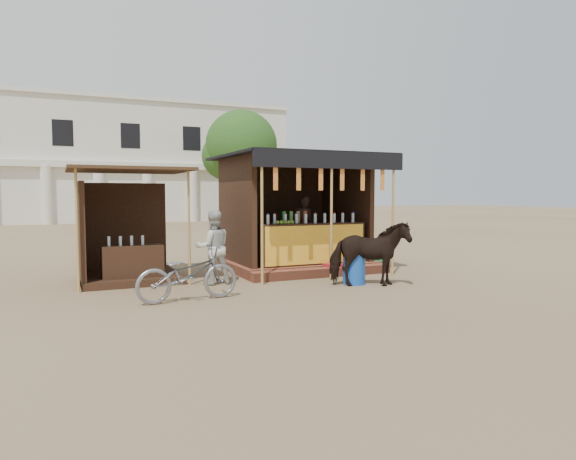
{
  "coord_description": "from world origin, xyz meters",
  "views": [
    {
      "loc": [
        -4.35,
        -8.12,
        1.84
      ],
      "look_at": [
        0.0,
        1.6,
        1.1
      ],
      "focal_mm": 32.0,
      "sensor_mm": 36.0,
      "label": 1
    }
  ],
  "objects": [
    {
      "name": "ground",
      "position": [
        0.0,
        0.0,
        0.0
      ],
      "size": [
        120.0,
        120.0,
        0.0
      ],
      "primitive_type": "plane",
      "color": "#846B4C",
      "rests_on": "ground"
    },
    {
      "name": "main_stall",
      "position": [
        1.01,
        3.36,
        1.02
      ],
      "size": [
        3.6,
        3.61,
        2.78
      ],
      "color": "brown",
      "rests_on": "ground"
    },
    {
      "name": "secondary_stall",
      "position": [
        -3.17,
        3.24,
        0.85
      ],
      "size": [
        2.4,
        2.4,
        2.38
      ],
      "color": "#372114",
      "rests_on": "ground"
    },
    {
      "name": "cow",
      "position": [
        1.28,
        0.5,
        0.66
      ],
      "size": [
        1.7,
        1.21,
        1.31
      ],
      "primitive_type": "imported",
      "rotation": [
        0.0,
        0.0,
        1.21
      ],
      "color": "black",
      "rests_on": "ground"
    },
    {
      "name": "motorbike",
      "position": [
        -2.35,
        0.58,
        0.47
      ],
      "size": [
        1.85,
        0.8,
        0.95
      ],
      "primitive_type": "imported",
      "rotation": [
        0.0,
        0.0,
        1.67
      ],
      "color": "gray",
      "rests_on": "ground"
    },
    {
      "name": "bystander",
      "position": [
        -1.5,
        2.0,
        0.76
      ],
      "size": [
        0.75,
        0.59,
        1.52
      ],
      "primitive_type": "imported",
      "rotation": [
        0.0,
        0.0,
        3.12
      ],
      "color": "beige",
      "rests_on": "ground"
    },
    {
      "name": "blue_barrel",
      "position": [
        1.15,
        0.85,
        0.36
      ],
      "size": [
        0.48,
        0.48,
        0.72
      ],
      "primitive_type": "cylinder",
      "rotation": [
        0.0,
        0.0,
        -0.05
      ],
      "color": "#1647A5",
      "rests_on": "ground"
    },
    {
      "name": "red_crate",
      "position": [
        1.32,
        2.0,
        0.14
      ],
      "size": [
        0.46,
        0.44,
        0.27
      ],
      "primitive_type": "cube",
      "rotation": [
        0.0,
        0.0,
        0.22
      ],
      "color": "maroon",
      "rests_on": "ground"
    },
    {
      "name": "cooler",
      "position": [
        2.74,
        2.6,
        0.23
      ],
      "size": [
        0.71,
        0.55,
        0.46
      ],
      "color": "#1B7C3A",
      "rests_on": "ground"
    },
    {
      "name": "background_building",
      "position": [
        -2.0,
        29.94,
        3.98
      ],
      "size": [
        26.0,
        7.45,
        8.18
      ],
      "color": "silver",
      "rests_on": "ground"
    },
    {
      "name": "tree",
      "position": [
        5.81,
        22.14,
        4.63
      ],
      "size": [
        4.5,
        4.4,
        7.0
      ],
      "color": "#382314",
      "rests_on": "ground"
    }
  ]
}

